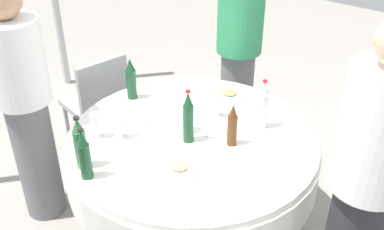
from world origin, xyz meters
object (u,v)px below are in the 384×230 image
(bottle_clear_near, at_px, (263,106))
(plate_south, at_px, (133,118))
(wine_glass_inner, at_px, (186,117))
(wine_glass_west, at_px, (122,123))
(plate_mid, at_px, (229,94))
(person_west, at_px, (239,53))
(bottle_dark_green_west, at_px, (131,79))
(bottle_green_far, at_px, (80,144))
(plate_front, at_px, (179,168))
(dining_table, at_px, (192,156))
(bottle_dark_green_north, at_px, (84,155))
(chair_inner, at_px, (99,99))
(bottle_brown_left, at_px, (232,125))
(person_left, at_px, (365,189))
(bottle_dark_green_east, at_px, (188,118))
(wine_glass_near, at_px, (96,120))
(wine_glass_north, at_px, (219,102))
(person_east, at_px, (25,105))

(bottle_clear_near, distance_m, plate_south, 0.79)
(wine_glass_inner, bearing_deg, wine_glass_west, -133.30)
(plate_mid, distance_m, person_west, 0.55)
(bottle_dark_green_west, bearing_deg, bottle_green_far, -67.02)
(person_west, bearing_deg, wine_glass_west, -106.96)
(plate_front, bearing_deg, plate_mid, 105.09)
(dining_table, xyz_separation_m, bottle_dark_green_north, (-0.21, -0.61, 0.28))
(dining_table, distance_m, bottle_clear_near, 0.51)
(plate_mid, xyz_separation_m, chair_inner, (-0.96, -0.30, -0.23))
(plate_mid, bearing_deg, bottle_dark_green_west, -140.70)
(bottle_clear_near, height_order, wine_glass_west, bottle_clear_near)
(bottle_clear_near, height_order, plate_front, bottle_clear_near)
(wine_glass_west, distance_m, wine_glass_inner, 0.37)
(bottle_brown_left, bearing_deg, bottle_dark_green_north, -122.40)
(wine_glass_west, bearing_deg, bottle_dark_green_north, -74.39)
(dining_table, distance_m, chair_inner, 1.07)
(bottle_dark_green_west, bearing_deg, wine_glass_inner, -11.11)
(bottle_dark_green_west, height_order, person_left, person_left)
(bottle_green_far, xyz_separation_m, bottle_dark_green_east, (0.30, 0.52, 0.01))
(bottle_dark_green_west, distance_m, bottle_dark_green_north, 0.82)
(wine_glass_near, bearing_deg, plate_front, 3.97)
(wine_glass_inner, xyz_separation_m, plate_south, (-0.34, -0.09, -0.09))
(bottle_dark_green_east, bearing_deg, plate_mid, 99.78)
(wine_glass_north, bearing_deg, bottle_dark_green_west, -165.46)
(wine_glass_near, relative_size, wine_glass_inner, 1.11)
(bottle_clear_near, bearing_deg, bottle_dark_green_west, -166.47)
(bottle_brown_left, bearing_deg, wine_glass_west, -149.30)
(wine_glass_near, relative_size, person_west, 0.10)
(bottle_green_far, relative_size, plate_front, 1.37)
(plate_south, bearing_deg, bottle_green_far, -77.99)
(wine_glass_near, xyz_separation_m, plate_front, (0.56, 0.04, -0.10))
(bottle_dark_green_west, relative_size, person_left, 0.17)
(bottle_brown_left, height_order, person_west, person_west)
(plate_front, height_order, person_east, person_east)
(wine_glass_west, bearing_deg, person_west, 90.62)
(bottle_brown_left, bearing_deg, plate_south, -166.84)
(person_left, relative_size, person_west, 1.11)
(wine_glass_north, distance_m, person_left, 1.05)
(bottle_brown_left, height_order, chair_inner, bottle_brown_left)
(wine_glass_north, relative_size, chair_inner, 0.16)
(bottle_brown_left, relative_size, wine_glass_west, 2.01)
(wine_glass_north, xyz_separation_m, plate_south, (-0.40, -0.35, -0.09))
(bottle_green_far, bearing_deg, bottle_brown_left, 50.89)
(wine_glass_north, relative_size, plate_front, 0.63)
(bottle_green_far, relative_size, wine_glass_north, 2.19)
(bottle_brown_left, bearing_deg, chair_inner, 173.13)
(bottle_green_far, relative_size, bottle_clear_near, 0.98)
(bottle_dark_green_north, height_order, plate_front, bottle_dark_green_north)
(wine_glass_near, relative_size, plate_south, 0.62)
(bottle_dark_green_west, height_order, plate_south, bottle_dark_green_west)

